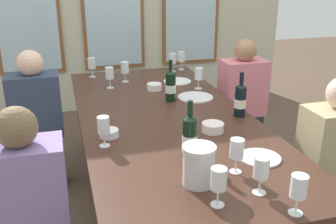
{
  "coord_description": "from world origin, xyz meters",
  "views": [
    {
      "loc": [
        -0.64,
        -2.34,
        1.68
      ],
      "look_at": [
        0.0,
        -0.06,
        0.79
      ],
      "focal_mm": 41.72,
      "sensor_mm": 36.0,
      "label": 1
    }
  ],
  "objects_px": {
    "wine_glass_4": "(299,187)",
    "wine_glass_5": "(125,68)",
    "white_plate_0": "(260,158)",
    "wine_glass_7": "(237,150)",
    "white_plate_1": "(195,97)",
    "wine_glass_8": "(110,74)",
    "metal_pitcher": "(199,165)",
    "wine_bottle_2": "(190,136)",
    "wine_glass_2": "(92,64)",
    "wine_glass_6": "(219,181)",
    "white_plate_2": "(177,81)",
    "wine_glass_3": "(261,169)",
    "wine_glass_0": "(173,59)",
    "seated_person_0": "(30,221)",
    "wine_glass_1": "(104,127)",
    "dining_table": "(166,124)",
    "wine_glass_9": "(181,58)",
    "wine_glass_10": "(199,74)",
    "wine_bottle_0": "(171,86)",
    "seated_person_2": "(38,125)",
    "seated_person_3": "(242,105)",
    "wine_bottle_1": "(240,100)",
    "tasting_bowl_2": "(109,133)",
    "tasting_bowl_0": "(154,87)",
    "seated_person_1": "(331,171)",
    "tasting_bowl_1": "(213,127)"
  },
  "relations": [
    {
      "from": "wine_glass_3",
      "to": "wine_glass_10",
      "type": "xyz_separation_m",
      "value": [
        0.27,
        1.54,
        0.0
      ]
    },
    {
      "from": "metal_pitcher",
      "to": "wine_glass_0",
      "type": "xyz_separation_m",
      "value": [
        0.45,
        1.97,
        0.02
      ]
    },
    {
      "from": "seated_person_2",
      "to": "tasting_bowl_2",
      "type": "bearing_deg",
      "value": -61.93
    },
    {
      "from": "wine_bottle_1",
      "to": "wine_glass_3",
      "type": "bearing_deg",
      "value": -110.13
    },
    {
      "from": "tasting_bowl_1",
      "to": "wine_glass_6",
      "type": "height_order",
      "value": "wine_glass_6"
    },
    {
      "from": "wine_glass_4",
      "to": "wine_glass_5",
      "type": "distance_m",
      "value": 2.1
    },
    {
      "from": "dining_table",
      "to": "white_plate_1",
      "type": "xyz_separation_m",
      "value": [
        0.32,
        0.3,
        0.07
      ]
    },
    {
      "from": "white_plate_2",
      "to": "wine_glass_3",
      "type": "xyz_separation_m",
      "value": [
        -0.16,
        -1.77,
        0.12
      ]
    },
    {
      "from": "wine_glass_1",
      "to": "white_plate_1",
      "type": "bearing_deg",
      "value": 40.7
    },
    {
      "from": "wine_glass_9",
      "to": "wine_glass_10",
      "type": "height_order",
      "value": "same"
    },
    {
      "from": "white_plate_2",
      "to": "wine_glass_10",
      "type": "distance_m",
      "value": 0.28
    },
    {
      "from": "seated_person_0",
      "to": "wine_glass_7",
      "type": "bearing_deg",
      "value": -10.3
    },
    {
      "from": "dining_table",
      "to": "wine_glass_7",
      "type": "relative_size",
      "value": 14.49
    },
    {
      "from": "dining_table",
      "to": "wine_glass_9",
      "type": "bearing_deg",
      "value": 67.64
    },
    {
      "from": "wine_glass_8",
      "to": "wine_glass_10",
      "type": "bearing_deg",
      "value": -17.17
    },
    {
      "from": "wine_bottle_2",
      "to": "wine_glass_2",
      "type": "relative_size",
      "value": 1.79
    },
    {
      "from": "white_plate_1",
      "to": "seated_person_3",
      "type": "distance_m",
      "value": 0.65
    },
    {
      "from": "wine_bottle_0",
      "to": "wine_glass_5",
      "type": "height_order",
      "value": "wine_bottle_0"
    },
    {
      "from": "white_plate_0",
      "to": "wine_bottle_2",
      "type": "height_order",
      "value": "wine_bottle_2"
    },
    {
      "from": "dining_table",
      "to": "white_plate_1",
      "type": "height_order",
      "value": "white_plate_1"
    },
    {
      "from": "dining_table",
      "to": "wine_glass_0",
      "type": "distance_m",
      "value": 1.17
    },
    {
      "from": "wine_bottle_2",
      "to": "seated_person_1",
      "type": "relative_size",
      "value": 0.28
    },
    {
      "from": "wine_glass_1",
      "to": "wine_glass_7",
      "type": "xyz_separation_m",
      "value": [
        0.58,
        -0.46,
        -0.0
      ]
    },
    {
      "from": "wine_glass_0",
      "to": "seated_person_0",
      "type": "xyz_separation_m",
      "value": [
        -1.23,
        -1.74,
        -0.33
      ]
    },
    {
      "from": "white_plate_2",
      "to": "wine_glass_7",
      "type": "relative_size",
      "value": 1.36
    },
    {
      "from": "white_plate_0",
      "to": "wine_glass_7",
      "type": "relative_size",
      "value": 1.24
    },
    {
      "from": "white_plate_0",
      "to": "wine_glass_1",
      "type": "distance_m",
      "value": 0.85
    },
    {
      "from": "metal_pitcher",
      "to": "wine_glass_9",
      "type": "distance_m",
      "value": 2.1
    },
    {
      "from": "wine_bottle_0",
      "to": "wine_bottle_2",
      "type": "bearing_deg",
      "value": -99.89
    },
    {
      "from": "white_plate_1",
      "to": "tasting_bowl_1",
      "type": "height_order",
      "value": "tasting_bowl_1"
    },
    {
      "from": "white_plate_2",
      "to": "seated_person_2",
      "type": "height_order",
      "value": "seated_person_2"
    },
    {
      "from": "wine_bottle_0",
      "to": "seated_person_0",
      "type": "distance_m",
      "value": 1.39
    },
    {
      "from": "wine_glass_4",
      "to": "seated_person_0",
      "type": "height_order",
      "value": "seated_person_0"
    },
    {
      "from": "wine_bottle_0",
      "to": "wine_glass_4",
      "type": "bearing_deg",
      "value": -86.18
    },
    {
      "from": "white_plate_1",
      "to": "wine_glass_8",
      "type": "xyz_separation_m",
      "value": [
        -0.59,
        0.43,
        0.12
      ]
    },
    {
      "from": "metal_pitcher",
      "to": "wine_glass_4",
      "type": "xyz_separation_m",
      "value": [
        0.3,
        -0.32,
        0.03
      ]
    },
    {
      "from": "white_plate_0",
      "to": "seated_person_2",
      "type": "relative_size",
      "value": 0.19
    },
    {
      "from": "wine_glass_0",
      "to": "seated_person_1",
      "type": "relative_size",
      "value": 0.16
    },
    {
      "from": "wine_glass_0",
      "to": "wine_bottle_1",
      "type": "bearing_deg",
      "value": -85.12
    },
    {
      "from": "seated_person_0",
      "to": "wine_glass_9",
      "type": "bearing_deg",
      "value": 53.39
    },
    {
      "from": "wine_bottle_0",
      "to": "seated_person_2",
      "type": "xyz_separation_m",
      "value": [
        -0.98,
        0.32,
        -0.33
      ]
    },
    {
      "from": "white_plate_0",
      "to": "wine_glass_6",
      "type": "bearing_deg",
      "value": -138.52
    },
    {
      "from": "wine_bottle_2",
      "to": "seated_person_0",
      "type": "xyz_separation_m",
      "value": [
        -0.82,
        -0.03,
        -0.33
      ]
    },
    {
      "from": "tasting_bowl_0",
      "to": "seated_person_1",
      "type": "bearing_deg",
      "value": -56.86
    },
    {
      "from": "white_plate_1",
      "to": "wine_glass_2",
      "type": "distance_m",
      "value": 1.07
    },
    {
      "from": "wine_glass_8",
      "to": "wine_glass_9",
      "type": "relative_size",
      "value": 1.0
    },
    {
      "from": "tasting_bowl_0",
      "to": "seated_person_3",
      "type": "bearing_deg",
      "value": 0.47
    },
    {
      "from": "white_plate_2",
      "to": "wine_glass_2",
      "type": "relative_size",
      "value": 1.36
    },
    {
      "from": "wine_glass_4",
      "to": "wine_glass_7",
      "type": "bearing_deg",
      "value": 103.55
    },
    {
      "from": "white_plate_1",
      "to": "seated_person_3",
      "type": "xyz_separation_m",
      "value": [
        0.54,
        0.29,
        -0.22
      ]
    }
  ]
}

